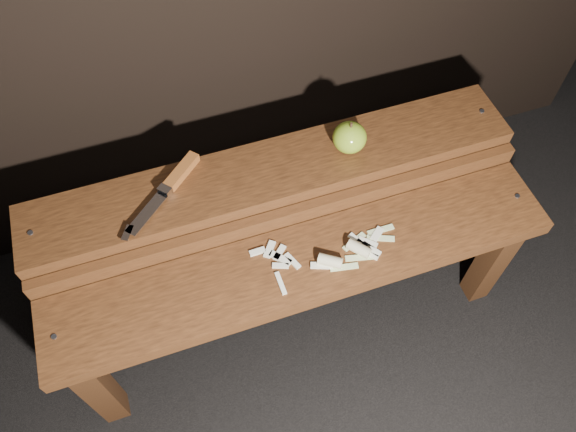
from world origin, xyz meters
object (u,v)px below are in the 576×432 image
object	(u,v)px
apple	(350,137)
knife	(173,182)
bench_front_tier	(304,278)
bench_rear_tier	(274,190)

from	to	relation	value
apple	knife	xyz separation A→B (m)	(-0.43, 0.03, -0.03)
bench_front_tier	bench_rear_tier	world-z (taller)	bench_rear_tier
bench_front_tier	knife	xyz separation A→B (m)	(-0.23, 0.26, 0.16)
bench_front_tier	apple	size ratio (longest dim) A/B	13.94
bench_rear_tier	knife	distance (m)	0.26
bench_rear_tier	bench_front_tier	bearing A→B (deg)	-90.00
knife	bench_rear_tier	bearing A→B (deg)	-7.66
bench_front_tier	bench_rear_tier	xyz separation A→B (m)	(0.00, 0.23, 0.06)
bench_front_tier	bench_rear_tier	distance (m)	0.23
bench_rear_tier	apple	bearing A→B (deg)	1.29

